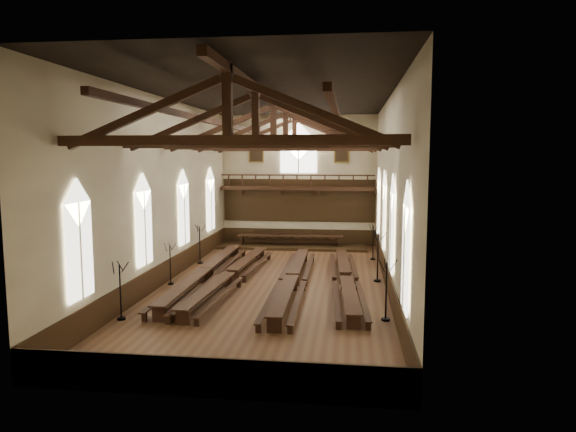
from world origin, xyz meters
name	(u,v)px	position (x,y,z in m)	size (l,w,h in m)	color
ground	(274,285)	(0.00, 0.00, 0.00)	(26.00, 26.00, 0.00)	brown
room_walls	(274,164)	(0.00, 0.00, 6.46)	(26.00, 26.00, 26.00)	beige
wainscot_band	(274,274)	(0.00, 0.00, 0.60)	(12.00, 26.00, 1.20)	#372010
side_windows	(274,216)	(0.00, 0.00, 3.74)	(11.85, 19.80, 4.50)	white
end_window	(298,152)	(0.00, 12.90, 7.22)	(2.80, 0.12, 3.80)	white
minstrels_gallery	(298,195)	(0.00, 12.66, 3.91)	(11.80, 1.24, 3.70)	#3B1F12
portraits	(298,153)	(0.00, 12.90, 7.10)	(7.75, 0.09, 1.45)	brown
roof_trusses	(273,130)	(0.00, 0.00, 8.22)	(11.70, 25.70, 2.80)	#3B1F12
refectory_row_a	(206,271)	(-3.85, 0.36, 0.57)	(1.62, 14.73, 0.79)	#3B1F12
refectory_row_b	(231,275)	(-2.33, -0.12, 0.54)	(1.89, 14.37, 0.74)	#3B1F12
refectory_row_c	(292,278)	(1.04, -0.52, 0.55)	(1.62, 14.49, 0.76)	#3B1F12
refectory_row_d	(346,277)	(3.81, 0.08, 0.52)	(1.81, 14.12, 0.71)	#3B1F12
dais	(290,246)	(-0.46, 11.40, 0.10)	(11.40, 2.85, 0.19)	#372010
high_table	(290,237)	(-0.46, 11.40, 0.82)	(7.97, 1.17, 0.74)	#3B1F12
high_chairs	(291,237)	(-0.46, 12.17, 0.71)	(6.72, 0.42, 0.95)	#3B1F12
candelabrum_left_near	(121,302)	(-5.55, -6.56, 0.77)	(0.72, 0.76, 2.52)	black
candelabrum_left_mid	(170,272)	(-5.55, -0.52, 0.69)	(0.67, 0.68, 2.28)	black
candelabrum_left_far	(200,252)	(-5.55, 4.93, 0.77)	(0.77, 0.73, 2.55)	black
candelabrum_right_near	(386,302)	(5.55, -5.30, 0.80)	(0.79, 0.77, 2.63)	black
candelabrum_right_mid	(378,266)	(5.55, 1.49, 0.86)	(0.76, 0.87, 2.81)	black
candelabrum_right_far	(373,249)	(5.55, 7.52, 0.73)	(0.72, 0.71, 2.42)	black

